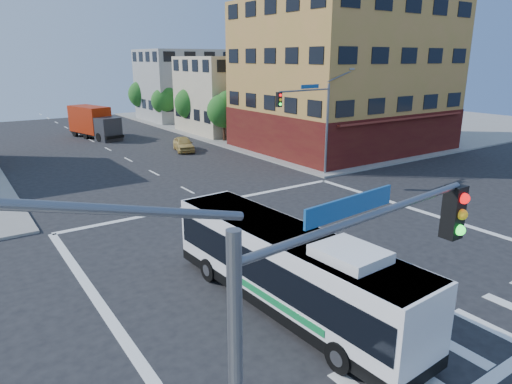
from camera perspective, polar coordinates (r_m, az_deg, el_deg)
ground at (r=21.67m, az=6.89°, el=-7.67°), size 120.00×120.00×0.00m
sidewalk_ne at (r=69.83m, az=9.79°, el=8.98°), size 50.00×50.00×0.15m
corner_building_ne at (r=47.07m, az=10.86°, el=12.56°), size 18.10×15.44×14.00m
building_east_near at (r=57.49m, az=-2.63°, el=12.09°), size 12.06×10.06×9.00m
building_east_far at (r=69.73m, az=-8.87°, el=13.08°), size 12.06×10.06×10.00m
signal_mast_ne at (r=33.99m, az=7.00°, el=9.83°), size 7.91×1.13×8.07m
signal_mast_sw at (r=6.97m, az=9.37°, el=-16.99°), size 7.91×1.01×8.07m
street_tree_a at (r=49.80m, az=-3.92°, el=10.35°), size 3.60×3.60×5.53m
street_tree_b at (r=56.79m, az=-8.11°, el=11.13°), size 3.80×3.80×5.79m
street_tree_c at (r=64.06m, az=-11.37°, el=11.30°), size 3.40×3.40×5.29m
street_tree_d at (r=71.43m, az=-13.99°, el=11.97°), size 4.00×4.00×6.03m
transit_bus at (r=16.49m, az=4.03°, el=-9.44°), size 2.99×11.31×3.32m
box_truck at (r=55.52m, az=-19.56°, el=8.13°), size 4.13×8.18×3.54m
parked_car at (r=45.60m, az=-9.05°, el=5.95°), size 2.65×4.37×1.39m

